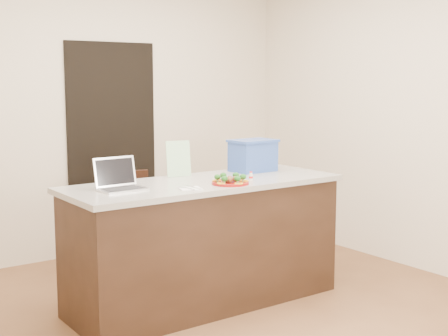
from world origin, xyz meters
TOP-DOWN VIEW (x-y plane):
  - ground at (0.00, 0.00)m, footprint 4.00×4.00m
  - room_shell at (0.00, 0.00)m, footprint 4.00×4.00m
  - doorway at (0.10, 1.98)m, footprint 0.90×0.02m
  - island at (0.00, 0.25)m, footprint 2.06×0.76m
  - plate at (0.07, 0.02)m, footprint 0.26×0.26m
  - meatballs at (0.07, 0.03)m, footprint 0.11×0.10m
  - broccoli at (0.07, 0.02)m, footprint 0.21×0.23m
  - pepper_rings at (0.07, 0.02)m, footprint 0.26×0.25m
  - napkin at (-0.27, 0.02)m, footprint 0.18×0.18m
  - fork at (-0.29, 0.03)m, footprint 0.03×0.15m
  - knife at (-0.24, 0.01)m, footprint 0.02×0.18m
  - yogurt_bottle at (0.30, 0.09)m, footprint 0.03×0.03m
  - laptop at (-0.66, 0.29)m, footprint 0.31×0.24m
  - leaflet at (-0.04, 0.54)m, footprint 0.19×0.08m
  - blue_box at (0.59, 0.43)m, footprint 0.36×0.27m
  - chair at (-0.19, 1.07)m, footprint 0.50×0.50m

SIDE VIEW (x-z plane):
  - ground at x=0.00m, z-range 0.00..0.00m
  - island at x=0.00m, z-range 0.00..0.92m
  - chair at x=-0.19m, z-range 0.06..0.96m
  - napkin at x=-0.27m, z-range 0.92..0.93m
  - fork at x=-0.29m, z-range 0.93..0.93m
  - knife at x=-0.24m, z-range 0.93..0.93m
  - plate at x=0.07m, z-range 0.92..0.94m
  - pepper_rings at x=0.07m, z-range 0.94..0.94m
  - yogurt_bottle at x=0.30m, z-range 0.91..0.98m
  - meatballs at x=0.07m, z-range 0.94..0.97m
  - broccoli at x=0.07m, z-range 0.95..0.99m
  - laptop at x=-0.66m, z-range 0.87..1.08m
  - doorway at x=0.10m, z-range 0.00..2.00m
  - blue_box at x=0.59m, z-range 0.92..1.18m
  - leaflet at x=-0.04m, z-range 0.92..1.19m
  - room_shell at x=0.00m, z-range -0.38..3.62m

